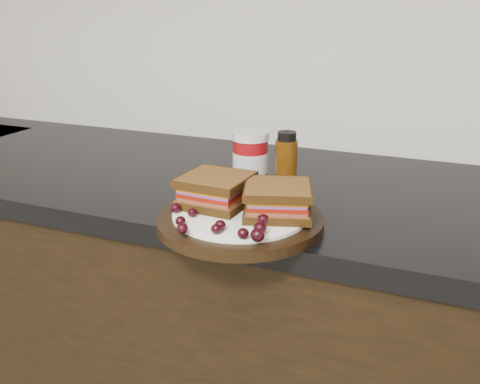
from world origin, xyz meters
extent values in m
cube|color=black|center=(0.00, 1.70, 0.43)|extent=(3.96, 0.58, 0.86)
cube|color=black|center=(0.00, 1.70, 0.88)|extent=(3.98, 0.60, 0.04)
cylinder|color=black|center=(0.07, 1.46, 0.91)|extent=(0.28, 0.28, 0.02)
ellipsoid|color=black|center=(-0.03, 1.42, 0.93)|extent=(0.02, 0.02, 0.02)
ellipsoid|color=black|center=(0.00, 1.41, 0.93)|extent=(0.02, 0.02, 0.01)
ellipsoid|color=black|center=(0.00, 1.37, 0.93)|extent=(0.02, 0.02, 0.02)
ellipsoid|color=black|center=(0.02, 1.34, 0.93)|extent=(0.02, 0.02, 0.02)
ellipsoid|color=black|center=(0.07, 1.36, 0.93)|extent=(0.02, 0.02, 0.02)
ellipsoid|color=black|center=(0.07, 1.38, 0.93)|extent=(0.02, 0.02, 0.02)
ellipsoid|color=black|center=(0.11, 1.36, 0.93)|extent=(0.02, 0.02, 0.02)
ellipsoid|color=black|center=(0.13, 1.36, 0.93)|extent=(0.02, 0.02, 0.02)
ellipsoid|color=black|center=(0.13, 1.39, 0.93)|extent=(0.02, 0.02, 0.02)
ellipsoid|color=black|center=(0.12, 1.42, 0.93)|extent=(0.02, 0.02, 0.02)
ellipsoid|color=black|center=(0.15, 1.45, 0.93)|extent=(0.02, 0.02, 0.02)
ellipsoid|color=black|center=(0.13, 1.46, 0.93)|extent=(0.02, 0.02, 0.02)
ellipsoid|color=black|center=(0.14, 1.49, 0.93)|extent=(0.02, 0.02, 0.02)
ellipsoid|color=black|center=(0.13, 1.51, 0.93)|extent=(0.02, 0.02, 0.01)
ellipsoid|color=black|center=(0.01, 1.51, 0.93)|extent=(0.02, 0.02, 0.02)
ellipsoid|color=black|center=(0.01, 1.47, 0.93)|extent=(0.02, 0.02, 0.02)
ellipsoid|color=black|center=(-0.01, 1.46, 0.93)|extent=(0.02, 0.02, 0.02)
ellipsoid|color=black|center=(-0.01, 1.44, 0.93)|extent=(0.02, 0.02, 0.02)
ellipsoid|color=black|center=(0.01, 1.51, 0.93)|extent=(0.02, 0.02, 0.02)
ellipsoid|color=black|center=(0.00, 1.50, 0.93)|extent=(0.02, 0.02, 0.02)
ellipsoid|color=black|center=(0.01, 1.44, 0.93)|extent=(0.02, 0.02, 0.02)
cylinder|color=maroon|center=(0.00, 1.67, 0.96)|extent=(0.09, 0.09, 0.11)
cylinder|color=#4C2807|center=(0.08, 1.65, 0.96)|extent=(0.05, 0.05, 0.12)
camera|label=1|loc=(0.38, 0.69, 1.25)|focal=40.00mm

